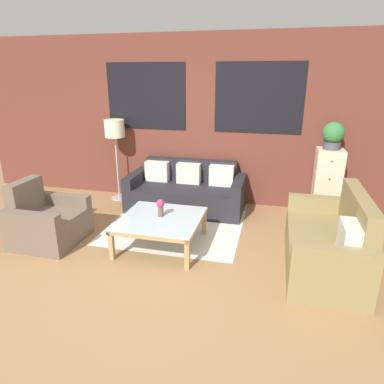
{
  "coord_description": "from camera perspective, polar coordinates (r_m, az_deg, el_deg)",
  "views": [
    {
      "loc": [
        1.27,
        -3.29,
        2.15
      ],
      "look_at": [
        0.15,
        1.23,
        0.55
      ],
      "focal_mm": 32.0,
      "sensor_mm": 36.0,
      "label": 1
    }
  ],
  "objects": [
    {
      "name": "ground_plane",
      "position": [
        4.14,
        -6.25,
        -12.53
      ],
      "size": [
        16.0,
        16.0,
        0.0
      ],
      "primitive_type": "plane",
      "color": "#9E754C"
    },
    {
      "name": "wall_back_brick",
      "position": [
        5.92,
        1.45,
        11.74
      ],
      "size": [
        8.4,
        0.09,
        2.8
      ],
      "color": "brown",
      "rests_on": "ground_plane"
    },
    {
      "name": "rug",
      "position": [
        5.15,
        -2.86,
        -5.73
      ],
      "size": [
        1.95,
        1.72,
        0.0
      ],
      "color": "silver",
      "rests_on": "ground_plane"
    },
    {
      "name": "couch_dark",
      "position": [
        5.74,
        -0.91,
        0.01
      ],
      "size": [
        1.91,
        0.88,
        0.78
      ],
      "color": "#232328",
      "rests_on": "ground_plane"
    },
    {
      "name": "settee_vintage",
      "position": [
        4.28,
        21.78,
        -7.99
      ],
      "size": [
        0.8,
        1.62,
        0.92
      ],
      "color": "olive",
      "rests_on": "ground_plane"
    },
    {
      "name": "armchair_corner",
      "position": [
        5.0,
        -22.96,
        -4.65
      ],
      "size": [
        0.8,
        0.85,
        0.84
      ],
      "color": "#6B5B4C",
      "rests_on": "ground_plane"
    },
    {
      "name": "coffee_table",
      "position": [
        4.47,
        -5.2,
        -4.91
      ],
      "size": [
        1.03,
        1.03,
        0.4
      ],
      "color": "silver",
      "rests_on": "ground_plane"
    },
    {
      "name": "floor_lamp",
      "position": [
        6.13,
        -12.75,
        9.66
      ],
      "size": [
        0.34,
        0.34,
        1.43
      ],
      "color": "#B2B2B7",
      "rests_on": "ground_plane"
    },
    {
      "name": "drawer_cabinet",
      "position": [
        5.74,
        21.52,
        1.33
      ],
      "size": [
        0.4,
        0.43,
        1.09
      ],
      "color": "beige",
      "rests_on": "ground_plane"
    },
    {
      "name": "potted_plant",
      "position": [
        5.57,
        22.46,
        8.75
      ],
      "size": [
        0.32,
        0.32,
        0.41
      ],
      "color": "#47474C",
      "rests_on": "drawer_cabinet"
    },
    {
      "name": "flower_vase",
      "position": [
        4.45,
        -5.26,
        -2.37
      ],
      "size": [
        0.11,
        0.11,
        0.23
      ],
      "color": "brown",
      "rests_on": "coffee_table"
    }
  ]
}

